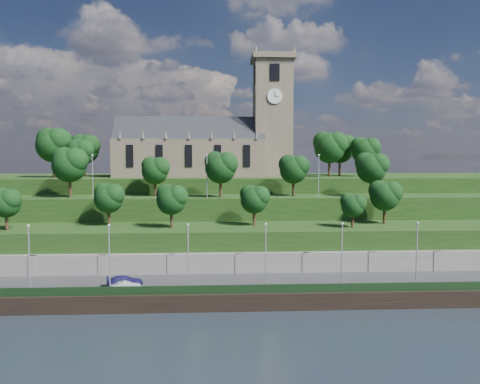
{
  "coord_description": "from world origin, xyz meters",
  "views": [
    {
      "loc": [
        1.64,
        -56.98,
        19.2
      ],
      "look_at": [
        6.08,
        30.0,
        12.71
      ],
      "focal_mm": 35.0,
      "sensor_mm": 36.0,
      "label": 1
    }
  ],
  "objects": [
    {
      "name": "lamp_posts_promenade",
      "position": [
        -2.0,
        2.5,
        7.01
      ],
      "size": [
        60.36,
        0.36,
        8.77
      ],
      "color": "#B2B2B7",
      "rests_on": "promenade"
    },
    {
      "name": "retaining_wall",
      "position": [
        0.0,
        11.97,
        2.5
      ],
      "size": [
        160.0,
        2.1,
        5.0
      ],
      "color": "slate",
      "rests_on": "ground"
    },
    {
      "name": "trees_lower",
      "position": [
        1.03,
        18.31,
        12.63
      ],
      "size": [
        65.67,
        8.64,
        7.31
      ],
      "color": "black",
      "rests_on": "embankment_lower"
    },
    {
      "name": "quay_wall",
      "position": [
        0.0,
        -0.05,
        1.1
      ],
      "size": [
        160.0,
        0.5,
        2.2
      ],
      "primitive_type": "cube",
      "color": "black",
      "rests_on": "ground"
    },
    {
      "name": "car_middle",
      "position": [
        -9.96,
        2.63,
        2.63
      ],
      "size": [
        4.03,
        2.38,
        1.26
      ],
      "primitive_type": "imported",
      "rotation": [
        0.0,
        0.0,
        1.87
      ],
      "color": "#B1B1B6",
      "rests_on": "promenade"
    },
    {
      "name": "ground",
      "position": [
        0.0,
        0.0,
        0.0
      ],
      "size": [
        320.0,
        320.0,
        0.0
      ],
      "primitive_type": "plane",
      "color": "black",
      "rests_on": "ground"
    },
    {
      "name": "church",
      "position": [
        0.79,
        45.98,
        22.52
      ],
      "size": [
        38.6,
        12.35,
        27.6
      ],
      "color": "brown",
      "rests_on": "hilltop"
    },
    {
      "name": "embankment_lower",
      "position": [
        0.0,
        18.0,
        4.0
      ],
      "size": [
        160.0,
        12.0,
        8.0
      ],
      "primitive_type": "cube",
      "color": "#1A3511",
      "rests_on": "ground"
    },
    {
      "name": "trees_upper",
      "position": [
        0.96,
        28.06,
        17.6
      ],
      "size": [
        60.81,
        8.24,
        9.07
      ],
      "color": "black",
      "rests_on": "embankment_upper"
    },
    {
      "name": "lamp_posts_upper",
      "position": [
        0.0,
        26.0,
        16.48
      ],
      "size": [
        40.36,
        0.36,
        7.76
      ],
      "color": "#B2B2B7",
      "rests_on": "embankment_upper"
    },
    {
      "name": "promenade",
      "position": [
        0.0,
        6.0,
        1.0
      ],
      "size": [
        160.0,
        12.0,
        2.0
      ],
      "primitive_type": "cube",
      "color": "#2D2D30",
      "rests_on": "ground"
    },
    {
      "name": "embankment_upper",
      "position": [
        0.0,
        29.0,
        6.0
      ],
      "size": [
        160.0,
        10.0,
        12.0
      ],
      "primitive_type": "cube",
      "color": "#1A3511",
      "rests_on": "ground"
    },
    {
      "name": "trees_hilltop",
      "position": [
        0.41,
        44.51,
        21.44
      ],
      "size": [
        73.19,
        15.85,
        10.41
      ],
      "color": "black",
      "rests_on": "hilltop"
    },
    {
      "name": "car_right",
      "position": [
        -10.67,
        5.19,
        2.69
      ],
      "size": [
        5.06,
        3.07,
        1.37
      ],
      "primitive_type": "imported",
      "rotation": [
        0.0,
        0.0,
        1.83
      ],
      "color": "navy",
      "rests_on": "promenade"
    },
    {
      "name": "hilltop",
      "position": [
        0.0,
        50.0,
        7.5
      ],
      "size": [
        160.0,
        32.0,
        15.0
      ],
      "primitive_type": "cube",
      "color": "#1A3511",
      "rests_on": "ground"
    },
    {
      "name": "fence",
      "position": [
        0.0,
        0.6,
        2.6
      ],
      "size": [
        160.0,
        0.1,
        1.2
      ],
      "primitive_type": "cube",
      "color": "black",
      "rests_on": "promenade"
    }
  ]
}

